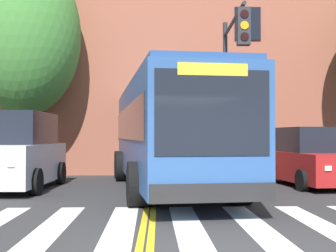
% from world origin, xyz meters
% --- Properties ---
extents(crosswalk, '(14.19, 4.53, 0.01)m').
position_xyz_m(crosswalk, '(0.18, 2.31, 0.00)').
color(crosswalk, white).
rests_on(crosswalk, ground).
extents(lane_line_yellow_inner, '(0.12, 36.00, 0.01)m').
position_xyz_m(lane_line_yellow_inner, '(-1.26, 16.31, 0.00)').
color(lane_line_yellow_inner, gold).
rests_on(lane_line_yellow_inner, ground).
extents(lane_line_yellow_outer, '(0.12, 36.00, 0.01)m').
position_xyz_m(lane_line_yellow_outer, '(-1.10, 16.31, 0.00)').
color(lane_line_yellow_outer, gold).
rests_on(lane_line_yellow_outer, ground).
extents(city_bus, '(4.08, 12.05, 3.31)m').
position_xyz_m(city_bus, '(-0.74, 8.27, 1.79)').
color(city_bus, '#2D5699').
rests_on(city_bus, ground).
extents(car_white_near_lane, '(2.22, 4.89, 2.38)m').
position_xyz_m(car_white_near_lane, '(-5.34, 8.13, 1.12)').
color(car_white_near_lane, white).
rests_on(car_white_near_lane, ground).
extents(car_red_far_lane, '(2.42, 4.61, 1.94)m').
position_xyz_m(car_red_far_lane, '(4.03, 8.92, 0.87)').
color(car_red_far_lane, '#AD1E1E').
rests_on(car_red_far_lane, ground).
extents(traffic_light_overhead, '(0.34, 4.09, 5.61)m').
position_xyz_m(traffic_light_overhead, '(1.30, 8.08, 3.80)').
color(traffic_light_overhead, '#28282D').
rests_on(traffic_light_overhead, ground).
extents(street_tree_curbside_small, '(6.03, 6.03, 8.70)m').
position_xyz_m(street_tree_curbside_small, '(-6.19, 11.72, 5.54)').
color(street_tree_curbside_small, brown).
rests_on(street_tree_curbside_small, ground).
extents(building_facade, '(31.42, 6.29, 12.05)m').
position_xyz_m(building_facade, '(2.75, 16.17, 6.03)').
color(building_facade, '#9E5642').
rests_on(building_facade, ground).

